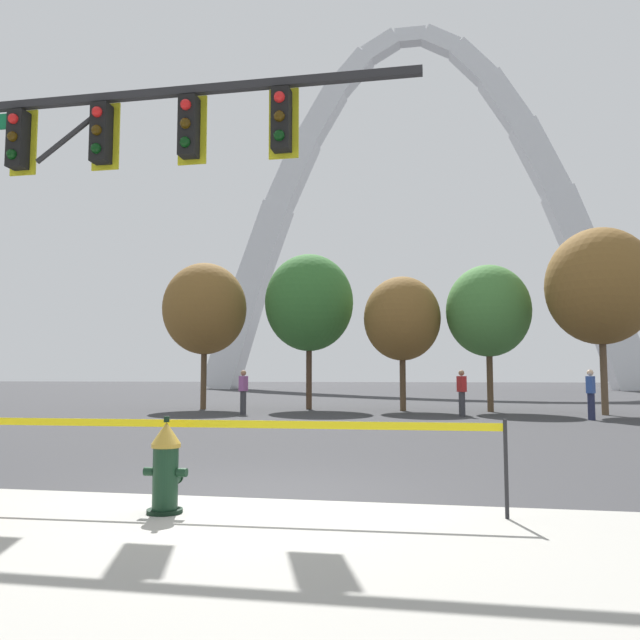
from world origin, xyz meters
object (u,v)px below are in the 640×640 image
(fire_hydrant, at_px, (166,467))
(monument_arch, at_px, (413,227))
(pedestrian_walking_left, at_px, (243,392))
(pedestrian_standing_center, at_px, (462,392))
(traffic_signal_gantry, at_px, (74,177))
(pedestrian_walking_right, at_px, (591,394))

(fire_hydrant, relative_size, monument_arch, 0.02)
(pedestrian_walking_left, distance_m, pedestrian_standing_center, 7.72)
(monument_arch, relative_size, pedestrian_walking_left, 27.07)
(fire_hydrant, xyz_separation_m, traffic_signal_gantry, (-2.58, 2.27, 3.94))
(pedestrian_standing_center, bearing_deg, pedestrian_walking_right, -15.83)
(monument_arch, relative_size, pedestrian_standing_center, 27.07)
(pedestrian_walking_left, relative_size, pedestrian_standing_center, 1.00)
(monument_arch, bearing_deg, pedestrian_walking_right, -80.61)
(monument_arch, bearing_deg, pedestrian_walking_left, -96.77)
(pedestrian_walking_left, height_order, pedestrian_walking_right, same)
(traffic_signal_gantry, xyz_separation_m, monument_arch, (3.32, 54.06, 11.83))
(traffic_signal_gantry, relative_size, pedestrian_walking_right, 4.92)
(pedestrian_walking_left, bearing_deg, traffic_signal_gantry, -83.62)
(fire_hydrant, bearing_deg, traffic_signal_gantry, 138.72)
(fire_hydrant, height_order, pedestrian_standing_center, pedestrian_standing_center)
(pedestrian_standing_center, bearing_deg, pedestrian_walking_left, -176.95)
(monument_arch, bearing_deg, traffic_signal_gantry, -93.51)
(pedestrian_standing_center, bearing_deg, fire_hydrant, -102.68)
(traffic_signal_gantry, height_order, monument_arch, monument_arch)
(monument_arch, distance_m, pedestrian_walking_right, 44.64)
(fire_hydrant, distance_m, traffic_signal_gantry, 5.23)
(traffic_signal_gantry, distance_m, monument_arch, 55.43)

